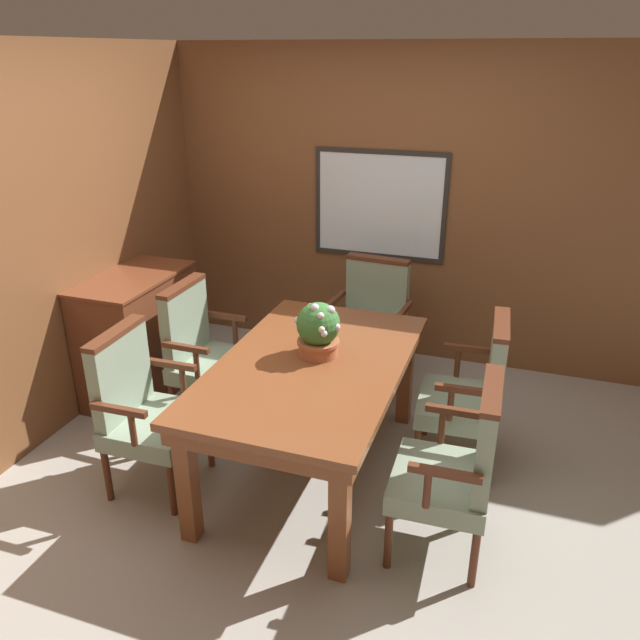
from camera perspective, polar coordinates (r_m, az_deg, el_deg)
The scene contains 11 objects.
ground_plane at distance 3.92m, azimuth -2.44°, elevation -13.84°, with size 14.00×14.00×0.00m, color #A39E93.
wall_back at distance 5.07m, azimuth 5.27°, elevation 10.22°, with size 7.20×0.08×2.45m.
wall_left at distance 4.25m, azimuth -24.93°, elevation 5.51°, with size 0.06×7.20×2.45m.
dining_table at distance 3.59m, azimuth -0.78°, elevation -5.25°, with size 1.02×1.70×0.75m.
chair_head_far at distance 4.71m, azimuth 4.69°, elevation 0.08°, with size 0.60×0.52×0.97m.
chair_left_near at distance 3.73m, azimuth -15.92°, elevation -7.53°, with size 0.49×0.58×0.97m.
chair_right_near at distance 3.20m, azimuth 12.50°, elevation -12.82°, with size 0.49×0.58×0.97m.
chair_right_far at distance 3.86m, azimuth 13.81°, elevation -6.19°, with size 0.50×0.59×0.97m.
chair_left_far at distance 4.31m, azimuth -10.69°, elevation -2.58°, with size 0.48×0.58×0.97m.
potted_plant at distance 3.56m, azimuth -0.15°, elevation -0.90°, with size 0.28×0.26×0.33m.
sideboard_cabinet at distance 4.75m, azimuth -16.22°, elevation -1.38°, with size 0.52×0.92×0.92m.
Camera 1 is at (1.17, -2.90, 2.37)m, focal length 35.00 mm.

